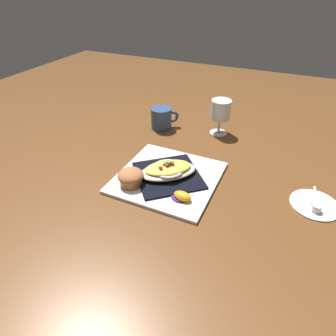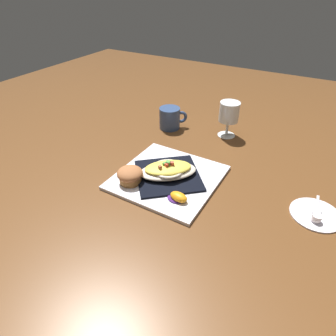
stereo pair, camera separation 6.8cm
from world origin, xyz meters
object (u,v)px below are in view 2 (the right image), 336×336
(creamer_saucer, at_px, (316,214))
(square_plate, at_px, (168,177))
(spoon, at_px, (317,210))
(creamer_cup_0, at_px, (317,218))
(muffin, at_px, (130,175))
(orange_garnish, at_px, (178,197))
(coffee_mug, at_px, (170,119))
(stemmed_glass, at_px, (229,114))
(gratin_dish, at_px, (168,170))

(creamer_saucer, bearing_deg, square_plate, 7.21)
(spoon, bearing_deg, creamer_saucer, 93.76)
(spoon, xyz_separation_m, creamer_cup_0, (-0.00, 0.03, 0.00))
(muffin, relative_size, orange_garnish, 1.14)
(coffee_mug, relative_size, stemmed_glass, 0.75)
(orange_garnish, height_order, coffee_mug, coffee_mug)
(muffin, distance_m, creamer_saucer, 0.52)
(spoon, bearing_deg, creamer_cup_0, 93.76)
(creamer_cup_0, bearing_deg, coffee_mug, -25.90)
(gratin_dish, distance_m, spoon, 0.42)
(square_plate, bearing_deg, orange_garnish, 133.24)
(stemmed_glass, relative_size, spoon, 1.55)
(square_plate, distance_m, orange_garnish, 0.12)
(gratin_dish, height_order, creamer_cup_0, gratin_dish)
(square_plate, xyz_separation_m, stemmed_glass, (-0.06, -0.36, 0.09))
(coffee_mug, xyz_separation_m, spoon, (-0.58, 0.25, -0.03))
(square_plate, xyz_separation_m, creamer_cup_0, (-0.42, -0.02, 0.01))
(square_plate, relative_size, stemmed_glass, 2.19)
(stemmed_glass, height_order, creamer_saucer, stemmed_glass)
(muffin, distance_m, orange_garnish, 0.16)
(square_plate, distance_m, creamer_cup_0, 0.42)
(gratin_dish, height_order, stemmed_glass, stemmed_glass)
(spoon, bearing_deg, square_plate, 7.91)
(square_plate, height_order, muffin, muffin)
(muffin, xyz_separation_m, creamer_saucer, (-0.50, -0.13, -0.03))
(square_plate, bearing_deg, coffee_mug, -61.84)
(square_plate, relative_size, creamer_saucer, 2.26)
(orange_garnish, bearing_deg, gratin_dish, -46.75)
(muffin, height_order, creamer_saucer, muffin)
(gratin_dish, height_order, muffin, gratin_dish)
(gratin_dish, height_order, spoon, gratin_dish)
(gratin_dish, distance_m, coffee_mug, 0.35)
(square_plate, relative_size, spoon, 3.40)
(muffin, xyz_separation_m, spoon, (-0.50, -0.14, -0.02))
(coffee_mug, relative_size, creamer_cup_0, 4.23)
(creamer_saucer, height_order, spoon, spoon)
(spoon, bearing_deg, stemmed_glass, -39.94)
(spoon, relative_size, creamer_cup_0, 3.63)
(creamer_cup_0, bearing_deg, orange_garnish, 17.35)
(stemmed_glass, xyz_separation_m, creamer_saucer, (-0.36, 0.30, -0.09))
(orange_garnish, distance_m, spoon, 0.37)
(square_plate, distance_m, coffee_mug, 0.35)
(gratin_dish, distance_m, muffin, 0.12)
(muffin, relative_size, stemmed_glass, 0.56)
(creamer_cup_0, bearing_deg, gratin_dish, 3.19)
(muffin, relative_size, creamer_saucer, 0.58)
(square_plate, height_order, stemmed_glass, stemmed_glass)
(square_plate, bearing_deg, stemmed_glass, -99.41)
(square_plate, distance_m, stemmed_glass, 0.37)
(coffee_mug, bearing_deg, orange_garnish, 121.87)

